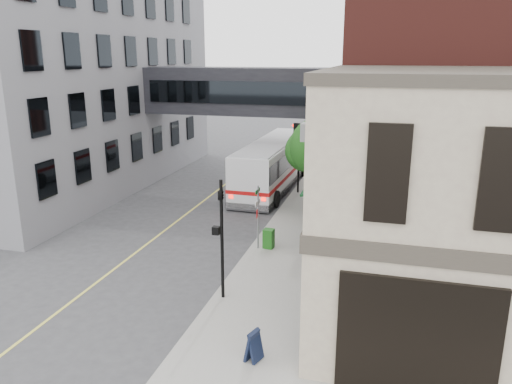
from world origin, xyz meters
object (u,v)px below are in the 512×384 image
Objects in this scene: pedestrian_b at (317,204)px; sandwich_board at (254,346)px; newspaper_box at (269,239)px; bus at (273,162)px; pedestrian_a at (310,205)px; pedestrian_c at (319,206)px.

pedestrian_b is 13.64m from sandwich_board.
pedestrian_b reaches higher than newspaper_box.
newspaper_box is (-1.47, -4.99, -0.32)m from pedestrian_b.
bus is at bearing 111.78° from pedestrian_b.
pedestrian_c is (0.48, -0.04, 0.01)m from pedestrian_a.
pedestrian_c reaches higher than sandwich_board.
pedestrian_c is (0.20, -0.56, 0.09)m from pedestrian_b.
pedestrian_a is 13.13m from sandwich_board.
pedestrian_b is (3.90, -6.08, -0.85)m from bus.
bus is 7.59× the size of pedestrian_b.
sandwich_board is at bearing -102.82° from pedestrian_a.
pedestrian_b is 5.21m from newspaper_box.
newspaper_box is 8.81m from sandwich_board.
bus is 6.89× the size of pedestrian_a.
sandwich_board is (0.50, -13.12, -0.39)m from pedestrian_a.
bus is at bearing 103.77° from pedestrian_a.
pedestrian_a is at bearing -129.14° from pedestrian_b.
sandwich_board is (1.69, -8.65, 0.01)m from newspaper_box.
bus is 7.27m from pedestrian_b.
bus is 11.39m from newspaper_box.
bus is at bearing 120.53° from pedestrian_c.
sandwich_board is (0.01, -13.08, -0.40)m from pedestrian_c.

